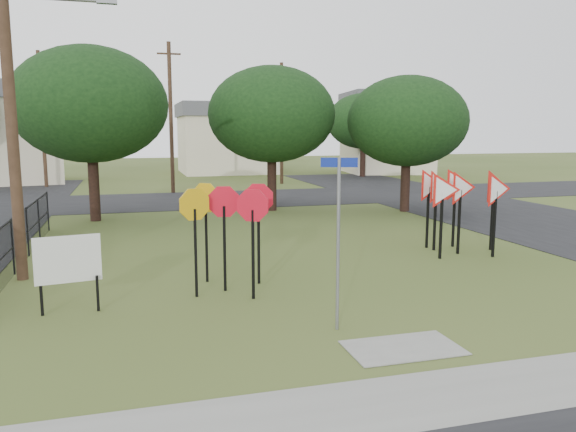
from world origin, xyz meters
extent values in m
plane|color=#3A4B1C|center=(0.00, 0.00, 0.00)|extent=(140.00, 140.00, 0.00)
cube|color=gray|center=(0.00, -4.20, 0.01)|extent=(30.00, 1.60, 0.02)
cube|color=black|center=(12.00, 10.00, 0.01)|extent=(8.00, 50.00, 0.02)
cube|color=black|center=(0.00, 20.00, 0.01)|extent=(60.00, 8.00, 0.02)
cube|color=gray|center=(0.00, -2.40, 0.01)|extent=(2.00, 1.20, 0.02)
cylinder|color=gray|center=(-0.78, -1.16, 1.66)|extent=(0.07, 0.07, 3.32)
cube|color=navy|center=(-0.78, -1.16, 3.23)|extent=(0.65, 0.25, 0.18)
cube|color=black|center=(-2.43, 2.05, 1.03)|extent=(0.06, 0.06, 2.05)
cube|color=black|center=(-1.50, 2.46, 1.03)|extent=(0.06, 0.06, 2.05)
cube|color=black|center=(-1.91, 1.23, 1.03)|extent=(0.06, 0.06, 2.05)
cube|color=black|center=(-3.14, 1.74, 1.03)|extent=(0.06, 0.06, 2.05)
cube|color=black|center=(-2.73, 2.97, 1.03)|extent=(0.06, 0.06, 2.05)
cube|color=black|center=(4.34, 3.67, 1.01)|extent=(0.07, 0.07, 2.01)
cube|color=black|center=(5.24, 4.12, 1.01)|extent=(0.07, 0.07, 2.01)
cube|color=black|center=(6.02, 3.45, 1.01)|extent=(0.07, 0.07, 2.01)
cube|color=black|center=(4.79, 4.79, 1.01)|extent=(0.07, 0.07, 2.01)
cube|color=black|center=(5.68, 5.13, 1.01)|extent=(0.07, 0.07, 2.01)
cube|color=black|center=(6.58, 4.34, 1.01)|extent=(0.07, 0.07, 2.01)
cube|color=black|center=(4.76, 5.21, 1.01)|extent=(0.07, 0.07, 2.01)
cube|color=black|center=(-6.39, 1.27, 0.39)|extent=(0.06, 0.06, 0.77)
cube|color=black|center=(-5.29, 1.27, 0.39)|extent=(0.06, 0.06, 0.77)
cube|color=silver|center=(-5.84, 1.27, 1.16)|extent=(1.32, 0.26, 1.00)
cylinder|color=#483121|center=(-7.30, 4.50, 5.00)|extent=(0.28, 0.28, 10.00)
cube|color=gray|center=(-4.90, 4.40, 7.00)|extent=(0.50, 0.18, 0.12)
cylinder|color=#483121|center=(-2.00, 24.00, 4.50)|extent=(0.24, 0.24, 9.00)
cube|color=#483121|center=(-2.00, 24.00, 8.30)|extent=(1.40, 0.10, 0.10)
cylinder|color=#483121|center=(6.00, 28.00, 4.25)|extent=(0.24, 0.24, 8.50)
cube|color=#483121|center=(6.00, 28.00, 7.80)|extent=(1.40, 0.10, 0.10)
cylinder|color=#483121|center=(-10.00, 30.00, 4.50)|extent=(0.24, 0.24, 9.00)
cube|color=#483121|center=(-10.00, 30.00, 8.30)|extent=(1.40, 0.10, 0.10)
cylinder|color=black|center=(-7.60, 5.10, 0.75)|extent=(0.05, 0.05, 1.50)
cylinder|color=black|center=(-7.60, 7.40, 0.75)|extent=(0.05, 0.05, 1.50)
cylinder|color=black|center=(-7.60, 9.70, 0.75)|extent=(0.05, 0.05, 1.50)
cylinder|color=black|center=(-7.60, 12.00, 0.75)|extent=(0.05, 0.05, 1.50)
cube|color=black|center=(-7.60, 6.25, 1.46)|extent=(0.03, 11.50, 0.03)
cube|color=black|center=(-7.60, 6.25, 0.75)|extent=(0.03, 11.50, 0.03)
cube|color=black|center=(-7.60, 6.25, 0.75)|extent=(0.01, 11.50, 1.50)
cube|color=beige|center=(4.00, 40.00, 2.50)|extent=(8.00, 8.00, 5.00)
cube|color=#525257|center=(4.00, 40.00, 5.60)|extent=(8.40, 8.40, 1.20)
cube|color=beige|center=(18.00, 36.00, 3.00)|extent=(7.91, 7.91, 6.00)
cube|color=#525257|center=(18.00, 36.00, 6.60)|extent=(8.30, 8.30, 1.20)
cylinder|color=black|center=(-6.00, 14.00, 1.31)|extent=(0.44, 0.44, 2.62)
ellipsoid|color=black|center=(-6.00, 14.00, 4.87)|extent=(6.40, 6.40, 4.80)
cylinder|color=black|center=(2.00, 15.00, 1.22)|extent=(0.44, 0.44, 2.45)
ellipsoid|color=black|center=(2.00, 15.00, 4.55)|extent=(6.00, 6.00, 4.50)
cylinder|color=black|center=(8.00, 13.00, 1.14)|extent=(0.44, 0.44, 2.27)
ellipsoid|color=black|center=(8.00, 13.00, 4.23)|extent=(5.60, 5.60, 4.20)
cylinder|color=black|center=(14.00, 32.00, 1.22)|extent=(0.44, 0.44, 2.45)
ellipsoid|color=black|center=(14.00, 32.00, 4.55)|extent=(6.00, 6.00, 4.50)
camera|label=1|loc=(-4.52, -10.93, 3.82)|focal=35.00mm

